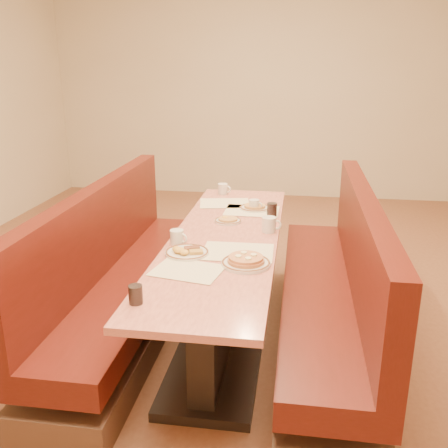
# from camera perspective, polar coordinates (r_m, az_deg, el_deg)

# --- Properties ---
(ground) EXTENTS (8.00, 8.00, 0.00)m
(ground) POSITION_cam_1_polar(r_m,az_deg,el_deg) (3.62, 0.09, -12.72)
(ground) COLOR #9E6647
(ground) RESTS_ON ground
(room_envelope) EXTENTS (6.04, 8.04, 2.82)m
(room_envelope) POSITION_cam_1_polar(r_m,az_deg,el_deg) (3.11, 0.10, 19.53)
(room_envelope) COLOR beige
(room_envelope) RESTS_ON ground
(diner_table) EXTENTS (0.70, 2.50, 0.75)m
(diner_table) POSITION_cam_1_polar(r_m,az_deg,el_deg) (3.44, 0.09, -7.36)
(diner_table) COLOR black
(diner_table) RESTS_ON ground
(booth_left) EXTENTS (0.55, 2.50, 1.05)m
(booth_left) POSITION_cam_1_polar(r_m,az_deg,el_deg) (3.62, -11.54, -6.66)
(booth_left) COLOR #4C3326
(booth_left) RESTS_ON ground
(booth_right) EXTENTS (0.55, 2.50, 1.05)m
(booth_right) POSITION_cam_1_polar(r_m,az_deg,el_deg) (3.43, 12.41, -8.18)
(booth_right) COLOR #4C3326
(booth_right) RESTS_ON ground
(placemat_near_left) EXTENTS (0.42, 0.35, 0.00)m
(placemat_near_left) POSITION_cam_1_polar(r_m,az_deg,el_deg) (2.78, -4.17, -5.29)
(placemat_near_left) COLOR #EEE7BA
(placemat_near_left) RESTS_ON diner_table
(placemat_near_right) EXTENTS (0.43, 0.33, 0.00)m
(placemat_near_right) POSITION_cam_1_polar(r_m,az_deg,el_deg) (3.03, 1.59, -3.19)
(placemat_near_right) COLOR #EEE7BA
(placemat_near_right) RESTS_ON diner_table
(placemat_far_left) EXTENTS (0.45, 0.37, 0.00)m
(placemat_far_left) POSITION_cam_1_polar(r_m,az_deg,el_deg) (4.07, 0.08, 2.40)
(placemat_far_left) COLOR #EEE7BA
(placemat_far_left) RESTS_ON diner_table
(placemat_far_right) EXTENTS (0.42, 0.31, 0.00)m
(placemat_far_right) POSITION_cam_1_polar(r_m,az_deg,el_deg) (3.86, 3.20, 1.53)
(placemat_far_right) COLOR #EEE7BA
(placemat_far_right) RESTS_ON diner_table
(pancake_plate) EXTENTS (0.28, 0.28, 0.06)m
(pancake_plate) POSITION_cam_1_polar(r_m,az_deg,el_deg) (2.84, 2.52, -4.31)
(pancake_plate) COLOR silver
(pancake_plate) RESTS_ON diner_table
(eggs_plate) EXTENTS (0.26, 0.26, 0.05)m
(eggs_plate) POSITION_cam_1_polar(r_m,az_deg,el_deg) (3.00, -4.31, -3.20)
(eggs_plate) COLOR silver
(eggs_plate) RESTS_ON diner_table
(extra_plate_mid) EXTENTS (0.24, 0.24, 0.05)m
(extra_plate_mid) POSITION_cam_1_polar(r_m,az_deg,el_deg) (3.91, 3.53, 1.91)
(extra_plate_mid) COLOR silver
(extra_plate_mid) RESTS_ON diner_table
(extra_plate_far) EXTENTS (0.20, 0.20, 0.04)m
(extra_plate_far) POSITION_cam_1_polar(r_m,az_deg,el_deg) (3.59, 0.45, 0.43)
(extra_plate_far) COLOR silver
(extra_plate_far) RESTS_ON diner_table
(coffee_mug_a) EXTENTS (0.14, 0.10, 0.10)m
(coffee_mug_a) POSITION_cam_1_polar(r_m,az_deg,el_deg) (3.39, 5.21, -0.03)
(coffee_mug_a) COLOR silver
(coffee_mug_a) RESTS_ON diner_table
(coffee_mug_b) EXTENTS (0.12, 0.09, 0.09)m
(coffee_mug_b) POSITION_cam_1_polar(r_m,az_deg,el_deg) (3.17, -5.35, -1.48)
(coffee_mug_b) COLOR silver
(coffee_mug_b) RESTS_ON diner_table
(coffee_mug_c) EXTENTS (0.11, 0.08, 0.08)m
(coffee_mug_c) POSITION_cam_1_polar(r_m,az_deg,el_deg) (3.88, 3.50, 2.20)
(coffee_mug_c) COLOR silver
(coffee_mug_c) RESTS_ON diner_table
(coffee_mug_d) EXTENTS (0.12, 0.09, 0.09)m
(coffee_mug_d) POSITION_cam_1_polar(r_m,az_deg,el_deg) (4.35, -0.09, 4.05)
(coffee_mug_d) COLOR silver
(coffee_mug_d) RESTS_ON diner_table
(soda_tumbler_near) EXTENTS (0.07, 0.07, 0.09)m
(soda_tumbler_near) POSITION_cam_1_polar(r_m,az_deg,el_deg) (2.44, -10.07, -7.94)
(soda_tumbler_near) COLOR black
(soda_tumbler_near) RESTS_ON diner_table
(soda_tumbler_mid) EXTENTS (0.07, 0.07, 0.10)m
(soda_tumbler_mid) POSITION_cam_1_polar(r_m,az_deg,el_deg) (3.73, 5.49, 1.62)
(soda_tumbler_mid) COLOR black
(soda_tumbler_mid) RESTS_ON diner_table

